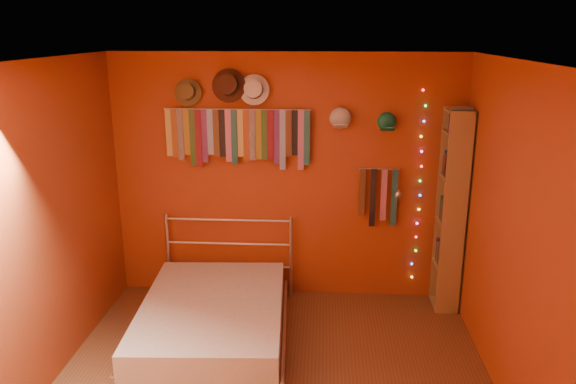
% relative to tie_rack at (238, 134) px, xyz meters
% --- Properties ---
extents(back_wall, '(3.50, 0.02, 2.50)m').
position_rel_tie_rack_xyz_m(back_wall, '(0.47, 0.07, -0.46)').
color(back_wall, maroon).
rests_on(back_wall, ground).
extents(right_wall, '(0.02, 3.50, 2.50)m').
position_rel_tie_rack_xyz_m(right_wall, '(2.22, -1.68, -0.46)').
color(right_wall, maroon).
rests_on(right_wall, ground).
extents(left_wall, '(0.02, 3.50, 2.50)m').
position_rel_tie_rack_xyz_m(left_wall, '(-1.28, -1.68, -0.46)').
color(left_wall, maroon).
rests_on(left_wall, ground).
extents(ceiling, '(3.50, 3.50, 0.02)m').
position_rel_tie_rack_xyz_m(ceiling, '(0.47, -1.68, 0.79)').
color(ceiling, white).
rests_on(ceiling, back_wall).
extents(tie_rack, '(1.45, 0.03, 0.60)m').
position_rel_tie_rack_xyz_m(tie_rack, '(0.00, 0.00, 0.00)').
color(tie_rack, silver).
rests_on(tie_rack, back_wall).
extents(small_tie_rack, '(0.40, 0.03, 0.60)m').
position_rel_tie_rack_xyz_m(small_tie_rack, '(1.40, 0.00, -0.59)').
color(small_tie_rack, silver).
rests_on(small_tie_rack, back_wall).
extents(fedora_olive, '(0.27, 0.14, 0.26)m').
position_rel_tie_rack_xyz_m(fedora_olive, '(-0.48, -0.03, 0.41)').
color(fedora_olive, brown).
rests_on(fedora_olive, back_wall).
extents(fedora_brown, '(0.33, 0.18, 0.32)m').
position_rel_tie_rack_xyz_m(fedora_brown, '(-0.08, -0.04, 0.48)').
color(fedora_brown, '#3F2116').
rests_on(fedora_brown, back_wall).
extents(fedora_white, '(0.29, 0.16, 0.29)m').
position_rel_tie_rack_xyz_m(fedora_white, '(0.17, -0.03, 0.44)').
color(fedora_white, white).
rests_on(fedora_white, back_wall).
extents(cap_white, '(0.19, 0.24, 0.19)m').
position_rel_tie_rack_xyz_m(cap_white, '(1.00, 0.01, 0.17)').
color(cap_white, silver).
rests_on(cap_white, back_wall).
extents(cap_green, '(0.18, 0.23, 0.18)m').
position_rel_tie_rack_xyz_m(cap_green, '(1.44, 0.01, 0.14)').
color(cap_green, '#1A7652').
rests_on(cap_green, back_wall).
extents(fairy_lights, '(0.06, 0.02, 1.95)m').
position_rel_tie_rack_xyz_m(fairy_lights, '(1.80, 0.03, -0.52)').
color(fairy_lights, '#FF3333').
rests_on(fairy_lights, back_wall).
extents(reading_lamp, '(0.07, 0.31, 0.09)m').
position_rel_tie_rack_xyz_m(reading_lamp, '(1.56, -0.18, -0.52)').
color(reading_lamp, silver).
rests_on(reading_lamp, back_wall).
extents(bookshelf, '(0.25, 0.34, 2.00)m').
position_rel_tie_rack_xyz_m(bookshelf, '(2.13, -0.15, -0.69)').
color(bookshelf, olive).
rests_on(bookshelf, ground).
extents(bed, '(1.41, 1.85, 0.88)m').
position_rel_tie_rack_xyz_m(bed, '(-0.12, -0.96, -1.50)').
color(bed, silver).
rests_on(bed, ground).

